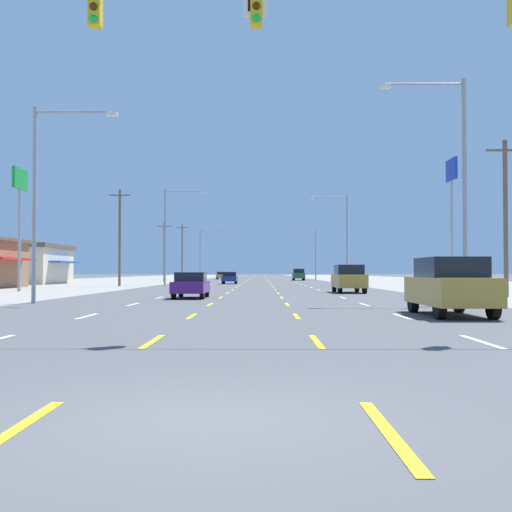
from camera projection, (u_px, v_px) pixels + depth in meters
name	position (u px, v px, depth m)	size (l,w,h in m)	color
ground_plane	(256.00, 285.00, 72.27)	(572.00, 572.00, 0.00)	#4C4C4F
lot_apron_left	(43.00, 284.00, 72.47)	(28.00, 440.00, 0.01)	gray
lot_apron_right	(470.00, 285.00, 72.08)	(28.00, 440.00, 0.01)	gray
lane_markings	(258.00, 280.00, 110.76)	(10.64, 227.60, 0.01)	white
signal_span_wire	(232.00, 103.00, 15.56)	(25.04, 0.53, 9.75)	brown
suv_far_right_nearest	(450.00, 285.00, 21.22)	(1.98, 4.90, 1.98)	#B28C33
sedan_inner_left_near	(191.00, 285.00, 35.25)	(1.80, 4.50, 1.46)	#4C196B
suv_far_right_mid	(349.00, 278.00, 44.38)	(1.98, 4.90, 1.98)	#B28C33
sedan_inner_left_midfar	(230.00, 278.00, 76.81)	(1.80, 4.50, 1.46)	navy
suv_far_right_far	(298.00, 274.00, 106.58)	(1.98, 4.90, 1.98)	#235B2D
sedan_far_left_farther	(221.00, 275.00, 122.68)	(1.80, 4.50, 1.46)	#B28C33
storefront_left_row_2	(19.00, 264.00, 77.03)	(11.85, 12.13, 4.84)	beige
pole_sign_left_row_1	(20.00, 196.00, 47.35)	(0.24, 2.54, 9.34)	gray
pole_sign_right_row_1	(452.00, 187.00, 54.86)	(0.24, 2.67, 11.42)	gray
streetlight_left_row_0	(43.00, 189.00, 29.50)	(4.00, 0.26, 9.32)	gray
streetlight_right_row_0	(456.00, 174.00, 29.36)	(4.07, 0.26, 10.61)	gray
streetlight_left_row_1	(169.00, 229.00, 69.58)	(4.63, 0.26, 10.71)	gray
streetlight_right_row_1	(343.00, 233.00, 69.41)	(4.25, 0.26, 10.07)	gray
streetlight_left_row_2	(203.00, 250.00, 109.61)	(4.96, 0.26, 8.90)	gray
streetlight_right_row_2	(312.00, 251.00, 109.46)	(4.72, 0.26, 8.75)	gray
utility_pole_right_row_0	(506.00, 215.00, 36.62)	(2.20, 0.26, 9.24)	brown
utility_pole_left_row_1	(120.00, 236.00, 64.99)	(2.20, 0.26, 10.07)	brown
utility_pole_left_row_2	(164.00, 251.00, 94.29)	(2.20, 0.26, 8.97)	brown
utility_pole_left_row_3	(182.00, 251.00, 118.86)	(2.20, 0.26, 10.50)	brown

